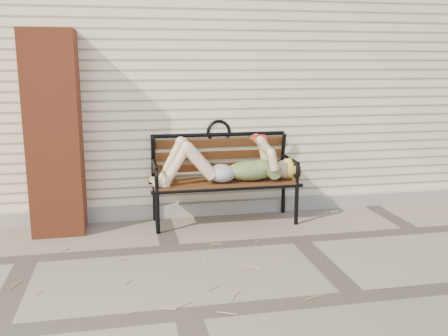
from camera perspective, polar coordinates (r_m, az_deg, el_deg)
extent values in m
plane|color=#776A5C|center=(4.96, 8.56, -8.06)|extent=(80.00, 80.00, 0.00)
cube|color=#F2E5BD|center=(7.55, 1.03, 10.53)|extent=(8.00, 4.00, 3.00)
cube|color=#A49F94|center=(5.81, 5.32, -4.20)|extent=(8.00, 0.10, 0.15)
cube|color=brown|center=(5.21, -18.79, 3.76)|extent=(0.50, 0.50, 2.00)
cylinder|color=black|center=(5.04, -7.61, -5.03)|extent=(0.04, 0.04, 0.44)
cylinder|color=black|center=(5.47, -7.93, -3.69)|extent=(0.04, 0.04, 0.44)
cylinder|color=black|center=(5.33, 8.28, -4.11)|extent=(0.04, 0.04, 0.44)
cylinder|color=black|center=(5.73, 6.79, -2.92)|extent=(0.04, 0.04, 0.44)
cube|color=#542D15|center=(5.29, 0.07, -1.63)|extent=(1.50, 0.48, 0.03)
cylinder|color=black|center=(5.08, 0.57, -2.42)|extent=(1.58, 0.04, 0.04)
cylinder|color=black|center=(5.50, -0.39, -1.30)|extent=(1.58, 0.04, 0.04)
torus|color=black|center=(5.51, -0.62, 4.14)|extent=(0.27, 0.04, 0.27)
ellipsoid|color=#0A324C|center=(5.29, 3.06, -0.31)|extent=(0.53, 0.31, 0.21)
ellipsoid|color=#0A324C|center=(5.32, 4.30, 0.10)|extent=(0.26, 0.30, 0.16)
ellipsoid|color=#A0A0A5|center=(5.23, -0.29, -0.62)|extent=(0.30, 0.34, 0.19)
sphere|color=beige|center=(5.40, 7.02, -0.14)|extent=(0.22, 0.22, 0.22)
ellipsoid|color=gold|center=(5.42, 7.51, -0.07)|extent=(0.25, 0.25, 0.23)
cube|color=#AF2A14|center=(5.25, 3.94, 3.72)|extent=(0.14, 0.02, 0.02)
cube|color=beige|center=(5.21, 4.06, 3.37)|extent=(0.14, 0.09, 0.05)
cube|color=beige|center=(5.29, 3.82, 3.50)|extent=(0.14, 0.09, 0.05)
cube|color=#AF2A14|center=(5.21, 4.07, 3.41)|extent=(0.15, 0.09, 0.05)
cube|color=#AF2A14|center=(5.29, 3.81, 3.55)|extent=(0.15, 0.09, 0.05)
cylinder|color=tan|center=(3.93, -9.04, -13.46)|extent=(0.09, 0.09, 0.01)
cylinder|color=tan|center=(4.61, -8.96, -9.54)|extent=(0.11, 0.02, 0.01)
cylinder|color=tan|center=(4.44, -20.35, -11.06)|extent=(0.06, 0.09, 0.01)
cylinder|color=tan|center=(4.88, 4.46, -8.21)|extent=(0.03, 0.07, 0.01)
cylinder|color=tan|center=(3.62, -6.13, -15.72)|extent=(0.02, 0.10, 0.01)
cylinder|color=tan|center=(5.06, -19.95, -8.17)|extent=(0.07, 0.02, 0.01)
cylinder|color=tan|center=(4.46, 2.37, -10.14)|extent=(0.13, 0.01, 0.01)
cylinder|color=tan|center=(3.63, -21.85, -16.47)|extent=(0.05, 0.11, 0.01)
cylinder|color=tan|center=(4.62, -9.59, -9.53)|extent=(0.07, 0.01, 0.01)
cylinder|color=tan|center=(4.96, -1.78, -7.82)|extent=(0.09, 0.02, 0.01)
cylinder|color=tan|center=(4.30, -9.38, -11.21)|extent=(0.02, 0.08, 0.01)
cylinder|color=tan|center=(4.90, 0.84, -8.08)|extent=(0.04, 0.14, 0.01)
cylinder|color=tan|center=(3.94, -22.49, -14.19)|extent=(0.03, 0.09, 0.01)
cylinder|color=tan|center=(4.78, -12.45, -8.91)|extent=(0.08, 0.05, 0.01)
cylinder|color=tan|center=(4.33, -20.64, -11.66)|extent=(0.12, 0.09, 0.01)
cylinder|color=tan|center=(4.35, 4.65, -10.77)|extent=(0.07, 0.08, 0.01)
cylinder|color=tan|center=(4.95, -6.62, -7.95)|extent=(0.08, 0.12, 0.01)
cylinder|color=tan|center=(3.99, -13.32, -13.25)|extent=(0.08, 0.09, 0.01)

